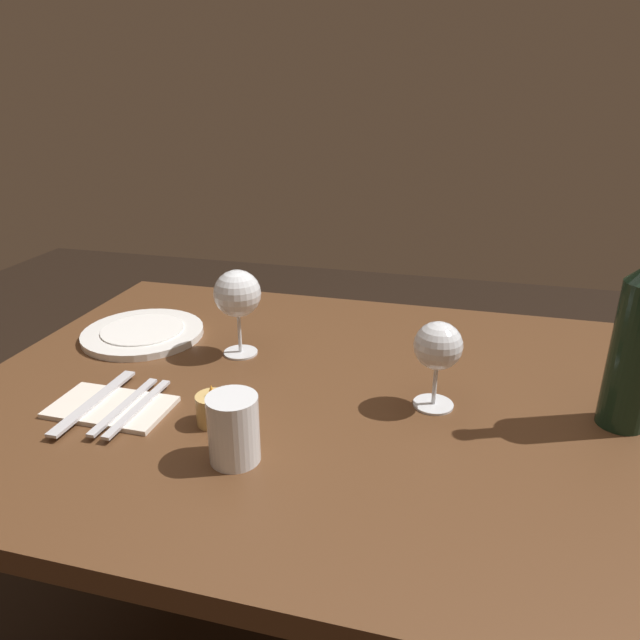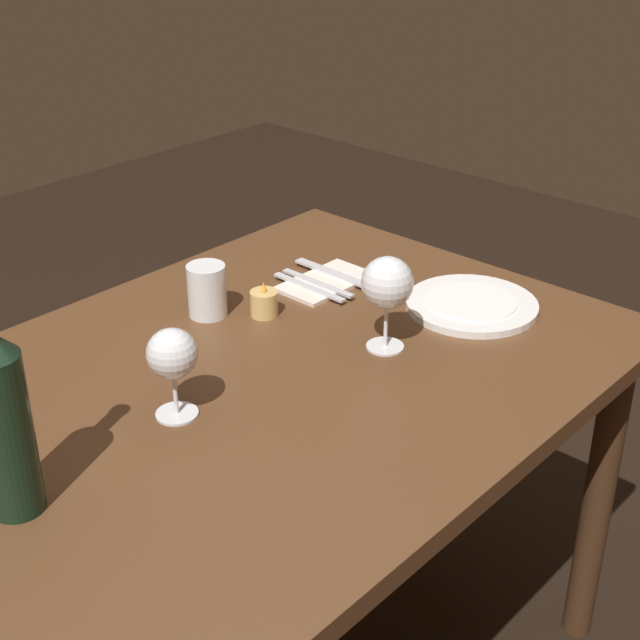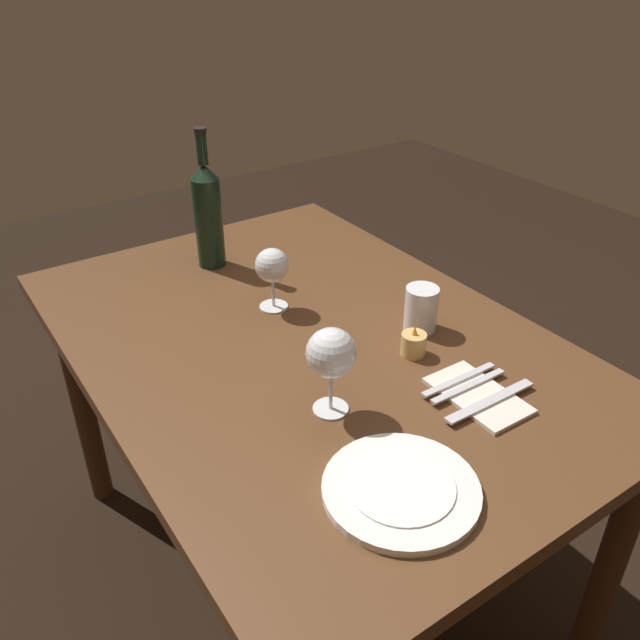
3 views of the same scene
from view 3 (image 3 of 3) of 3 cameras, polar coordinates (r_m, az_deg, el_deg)
The scene contains 12 objects.
ground_plane at distance 1.90m, azimuth -0.86°, elevation -20.64°, with size 6.00×6.00×0.00m, color black.
dining_table at distance 1.45m, azimuth -1.06°, elevation -4.52°, with size 1.30×0.90×0.74m.
wine_glass_left at distance 1.13m, azimuth 0.99°, elevation -3.04°, with size 0.09×0.09×0.17m.
wine_glass_right at distance 1.46m, azimuth -4.22°, elevation 4.68°, with size 0.08×0.08×0.15m.
wine_bottle at distance 1.67m, azimuth -9.78°, elevation 9.18°, with size 0.07×0.07×0.35m.
water_tumbler at distance 1.42m, azimuth 8.81°, elevation 0.79°, with size 0.07×0.07×0.10m.
votive_candle at distance 1.34m, azimuth 8.17°, elevation -2.15°, with size 0.05×0.05×0.07m.
dinner_plate at distance 1.05m, azimuth 7.09°, elevation -14.45°, with size 0.25×0.25×0.02m.
folded_napkin at distance 1.26m, azimuth 13.63°, elevation -6.43°, with size 0.19×0.11×0.01m.
fork_inner at distance 1.27m, azimuth 12.86°, elevation -5.65°, with size 0.02×0.18×0.00m.
fork_outer at distance 1.28m, azimuth 12.07°, elevation -5.11°, with size 0.02×0.18×0.00m.
table_knife at distance 1.24m, azimuth 14.66°, elevation -6.87°, with size 0.02×0.21×0.00m.
Camera 3 is at (0.99, -0.64, 1.49)m, focal length 36.59 mm.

